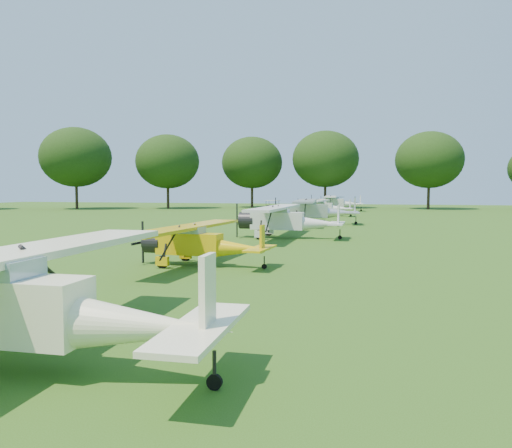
{
  "coord_description": "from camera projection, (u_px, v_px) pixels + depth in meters",
  "views": [
    {
      "loc": [
        7.44,
        -27.18,
        3.15
      ],
      "look_at": [
        1.23,
        -2.99,
        1.4
      ],
      "focal_mm": 35.0,
      "sensor_mm": 36.0,
      "label": 1
    }
  ],
  "objects": [
    {
      "name": "aircraft_7",
      "position": [
        337.0,
        201.0,
        85.08
      ],
      "size": [
        6.38,
        10.13,
        1.99
      ],
      "rotation": [
        0.0,
        0.0,
        -0.14
      ],
      "color": "silver",
      "rests_on": "ground"
    },
    {
      "name": "aircraft_1",
      "position": [
        20.0,
        299.0,
        8.47
      ],
      "size": [
        6.99,
        11.12,
        2.19
      ],
      "rotation": [
        0.0,
        0.0,
        0.04
      ],
      "color": "white",
      "rests_on": "ground"
    },
    {
      "name": "aircraft_2",
      "position": [
        199.0,
        241.0,
        20.44
      ],
      "size": [
        5.7,
        9.08,
        1.79
      ],
      "rotation": [
        0.0,
        0.0,
        -0.05
      ],
      "color": "#DBB109",
      "rests_on": "ground"
    },
    {
      "name": "golf_cart",
      "position": [
        272.0,
        208.0,
        68.44
      ],
      "size": [
        2.12,
        1.55,
        1.64
      ],
      "rotation": [
        0.0,
        0.0,
        -0.21
      ],
      "color": "#A40B0C",
      "rests_on": "ground"
    },
    {
      "name": "aircraft_5",
      "position": [
        323.0,
        206.0,
        58.21
      ],
      "size": [
        6.52,
        10.35,
        2.05
      ],
      "rotation": [
        0.0,
        0.0,
        -0.02
      ],
      "color": "silver",
      "rests_on": "ground"
    },
    {
      "name": "tree_belt",
      "position": [
        312.0,
        99.0,
        27.04
      ],
      "size": [
        137.36,
        130.27,
        14.52
      ],
      "color": "#321E13",
      "rests_on": "ground"
    },
    {
      "name": "aircraft_6",
      "position": [
        335.0,
        202.0,
        71.93
      ],
      "size": [
        7.49,
        11.93,
        2.35
      ],
      "rotation": [
        0.0,
        0.0,
        0.08
      ],
      "color": "silver",
      "rests_on": "ground"
    },
    {
      "name": "aircraft_4",
      "position": [
        314.0,
        209.0,
        44.88
      ],
      "size": [
        7.63,
        12.14,
        2.38
      ],
      "rotation": [
        0.0,
        0.0,
        0.1
      ],
      "color": "silver",
      "rests_on": "ground"
    },
    {
      "name": "aircraft_3",
      "position": [
        285.0,
        218.0,
        31.99
      ],
      "size": [
        7.06,
        11.21,
        2.22
      ],
      "rotation": [
        0.0,
        0.0,
        0.02
      ],
      "color": "silver",
      "rests_on": "ground"
    },
    {
      "name": "ground",
      "position": [
        248.0,
        245.0,
        28.33
      ],
      "size": [
        160.0,
        160.0,
        0.0
      ],
      "primitive_type": "plane",
      "color": "#2C4A12",
      "rests_on": "ground"
    }
  ]
}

